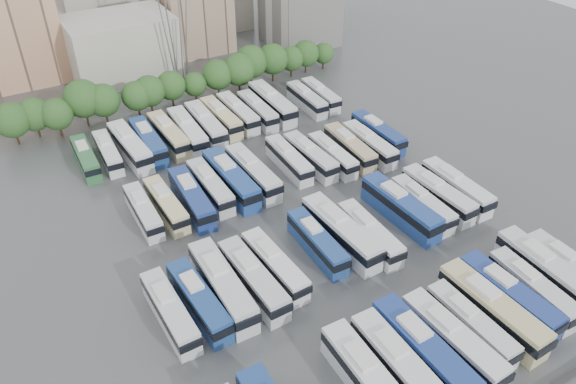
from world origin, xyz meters
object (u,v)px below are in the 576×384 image
bus_r2_s11 (350,147)px  bus_r3_s0 (86,158)px  bus_r2_s1 (143,211)px  bus_r2_s9 (310,156)px  bus_r3_s4 (169,135)px  bus_r2_s3 (192,198)px  bus_r1_s3 (253,279)px  bus_r3_s3 (148,141)px  bus_r1_s12 (438,194)px  bus_r3_s9 (257,110)px  bus_r2_s12 (369,144)px  bus_r0_s5 (400,367)px  bus_r3_s13 (321,95)px  bus_r0_s13 (570,269)px  bus_r0_s6 (423,350)px  bus_r2_s4 (210,186)px  bus_r0_s4 (369,380)px  bus_r2_s13 (378,133)px  bus_r2_s2 (166,205)px  bus_r0_s8 (471,325)px  bus_r1_s1 (199,301)px  bus_r2_s8 (289,159)px  bus_r1_s6 (317,242)px  bus_r2_s5 (231,179)px  bus_r1_s13 (456,187)px  bus_r2_s10 (332,155)px  bus_r3_s1 (108,152)px  bus_r3_s2 (130,146)px  bus_r0_s7 (452,340)px  bus_r1_s4 (275,265)px  bus_r3_s7 (221,117)px  bus_r3_s10 (272,103)px  bus_r3_s5 (188,131)px  bus_r3_s8 (238,113)px  bus_r1_s0 (170,311)px  bus_r3_s12 (307,99)px  bus_r2_s6 (253,173)px  bus_r1_s8 (370,233)px  bus_r0_s10 (508,296)px  bus_r3_s6 (206,125)px  bus_r1_s10 (401,207)px  bus_r0_s12 (546,271)px  bus_r0_s9 (492,309)px  bus_r1_s2 (222,285)px

bus_r2_s11 → bus_r3_s0: bearing=156.7°
bus_r2_s1 → bus_r2_s9: (26.39, 0.27, 0.16)m
bus_r3_s4 → bus_r2_s3: bearing=-102.2°
bus_r1_s3 → bus_r3_s3: 35.93m
bus_r1_s12 → bus_r3_s9: bearing=103.6°
bus_r3_s9 → bus_r1_s3: bearing=-117.1°
bus_r2_s12 → bus_r1_s3: bearing=-148.9°
bus_r0_s5 → bus_r3_s13: size_ratio=1.19×
bus_r0_s13 → bus_r2_s11: 35.95m
bus_r0_s6 → bus_r2_s4: bearing=99.7°
bus_r0_s4 → bus_r2_s13: size_ratio=1.11×
bus_r2_s2 → bus_r3_s0: size_ratio=1.04×
bus_r0_s8 → bus_r0_s5: bearing=-177.1°
bus_r1_s1 → bus_r2_s8: 30.56m
bus_r1_s6 → bus_r2_s5: bus_r2_s5 is taller
bus_r3_s4 → bus_r0_s4: bearing=-91.7°
bus_r0_s13 → bus_r1_s3: (-32.77, 17.07, 0.11)m
bus_r0_s5 → bus_r1_s1: bearing=127.2°
bus_r1_s12 → bus_r2_s11: size_ratio=1.03×
bus_r1_s13 → bus_r2_s10: 19.02m
bus_r3_s1 → bus_r3_s2: bus_r3_s2 is taller
bus_r2_s10 → bus_r3_s2: bus_r3_s2 is taller
bus_r0_s5 → bus_r2_s3: 36.71m
bus_r1_s13 → bus_r3_s2: (-36.23, 33.79, 0.12)m
bus_r0_s7 → bus_r2_s13: size_ratio=1.10×
bus_r1_s4 → bus_r3_s7: 37.86m
bus_r2_s10 → bus_r3_s4: bus_r3_s4 is taller
bus_r2_s10 → bus_r3_s10: size_ratio=0.81×
bus_r0_s6 → bus_r3_s7: (3.28, 54.90, -0.21)m
bus_r3_s4 → bus_r3_s5: (3.06, -0.59, 0.06)m
bus_r1_s1 → bus_r1_s4: bus_r1_s1 is taller
bus_r3_s8 → bus_r3_s2: bearing=-174.9°
bus_r1_s6 → bus_r3_s8: bearing=81.2°
bus_r3_s9 → bus_r3_s10: 3.41m
bus_r3_s1 → bus_r1_s0: bearing=-92.9°
bus_r1_s4 → bus_r3_s12: bus_r1_s4 is taller
bus_r1_s13 → bus_r3_s7: bearing=119.9°
bus_r1_s3 → bus_r1_s12: size_ratio=1.03×
bus_r2_s6 → bus_r3_s4: 18.08m
bus_r1_s8 → bus_r0_s13: bearing=-44.3°
bus_r0_s10 → bus_r3_s4: (-19.67, 52.72, -0.03)m
bus_r1_s3 → bus_r2_s3: 18.20m
bus_r2_s8 → bus_r3_s6: (-6.65, 15.99, 0.23)m
bus_r0_s4 → bus_r1_s10: (19.96, 19.49, 0.06)m
bus_r2_s12 → bus_r3_s1: bus_r2_s12 is taller
bus_r0_s12 → bus_r2_s6: size_ratio=1.03×
bus_r1_s3 → bus_r1_s8: 16.49m
bus_r3_s10 → bus_r3_s9: bearing=-167.1°
bus_r0_s9 → bus_r0_s10: size_ratio=1.07×
bus_r1_s2 → bus_r3_s0: (-6.46, 35.54, -0.41)m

